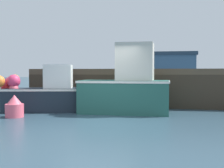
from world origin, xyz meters
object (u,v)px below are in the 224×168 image
(mooring_buoy_foreground, at_px, (14,107))
(fishing_boat_near_right, at_px, (127,87))
(dockworker, at_px, (139,56))
(fishing_boat_near_left, at_px, (46,93))

(mooring_buoy_foreground, bearing_deg, fishing_boat_near_right, 23.88)
(dockworker, distance_m, mooring_buoy_foreground, 10.04)
(fishing_boat_near_left, xyz_separation_m, mooring_buoy_foreground, (-0.48, -1.59, -0.36))
(dockworker, bearing_deg, fishing_boat_near_right, -89.75)
(dockworker, height_order, mooring_buoy_foreground, dockworker)
(fishing_boat_near_right, bearing_deg, dockworker, 90.25)
(fishing_boat_near_right, xyz_separation_m, mooring_buoy_foreground, (-3.70, -1.64, -0.65))
(dockworker, bearing_deg, mooring_buoy_foreground, -111.96)
(fishing_boat_near_right, height_order, dockworker, dockworker)
(fishing_boat_near_right, height_order, mooring_buoy_foreground, fishing_boat_near_right)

